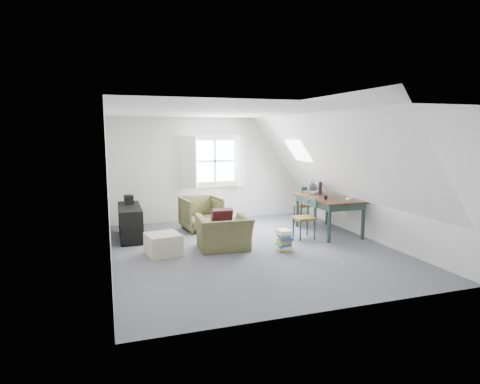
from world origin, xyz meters
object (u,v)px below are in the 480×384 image
object	(u,v)px
media_shelf	(130,224)
dining_chair_far	(305,204)
dining_chair_near	(306,217)
magazine_stack	(284,240)
armchair_near	(224,249)
armchair_far	(201,230)
ottoman	(163,244)
dining_table	(329,202)

from	to	relation	value
media_shelf	dining_chair_far	bearing A→B (deg)	2.34
dining_chair_near	magazine_stack	world-z (taller)	dining_chair_near
dining_chair_far	magazine_stack	bearing A→B (deg)	40.30
armchair_near	armchair_far	bearing A→B (deg)	-84.33
media_shelf	armchair_far	bearing A→B (deg)	12.22
armchair_far	ottoman	size ratio (longest dim) A/B	1.47
armchair_near	dining_chair_near	xyz separation A→B (m)	(1.80, 0.23, 0.44)
ottoman	armchair_near	bearing A→B (deg)	-0.65
armchair_near	dining_chair_far	bearing A→B (deg)	-147.56
armchair_near	dining_chair_near	size ratio (longest dim) A/B	1.14
armchair_near	dining_table	distance (m)	2.60
media_shelf	dining_chair_near	bearing A→B (deg)	-15.58
dining_chair_near	magazine_stack	xyz separation A→B (m)	(-0.77, -0.66, -0.24)
dining_table	dining_chair_far	world-z (taller)	dining_chair_far
armchair_far	dining_chair_near	distance (m)	2.35
dining_chair_near	armchair_near	bearing A→B (deg)	-95.07
armchair_far	media_shelf	xyz separation A→B (m)	(-1.53, -0.27, 0.30)
armchair_near	ottoman	bearing A→B (deg)	2.38
dining_table	magazine_stack	xyz separation A→B (m)	(-1.44, -0.91, -0.49)
dining_table	magazine_stack	world-z (taller)	dining_table
magazine_stack	armchair_far	bearing A→B (deg)	118.57
armchair_near	dining_chair_near	world-z (taller)	dining_chair_near
dining_chair_near	media_shelf	distance (m)	3.57
armchair_near	ottoman	xyz separation A→B (m)	(-1.11, 0.01, 0.19)
dining_table	media_shelf	bearing A→B (deg)	172.86
dining_chair_far	dining_chair_near	bearing A→B (deg)	50.44
armchair_far	dining_chair_near	world-z (taller)	dining_chair_near
dining_chair_far	armchair_near	bearing A→B (deg)	16.83
armchair_far	media_shelf	bearing A→B (deg)	-177.26
media_shelf	magazine_stack	bearing A→B (deg)	-31.48
dining_chair_far	media_shelf	world-z (taller)	dining_chair_far
dining_chair_near	magazine_stack	distance (m)	1.05
ottoman	media_shelf	world-z (taller)	media_shelf
dining_chair_far	magazine_stack	xyz separation A→B (m)	(-1.33, -1.76, -0.29)
dining_chair_far	dining_chair_near	world-z (taller)	dining_chair_far
ottoman	dining_table	bearing A→B (deg)	7.35
armchair_far	dining_chair_near	xyz separation A→B (m)	(1.87, -1.36, 0.44)
ottoman	dining_table	size ratio (longest dim) A/B	0.36
dining_table	dining_chair_near	distance (m)	0.75
armchair_far	dining_chair_far	xyz separation A→B (m)	(2.43, -0.26, 0.48)
armchair_far	dining_chair_far	size ratio (longest dim) A/B	0.90
armchair_near	magazine_stack	xyz separation A→B (m)	(1.03, -0.43, 0.19)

